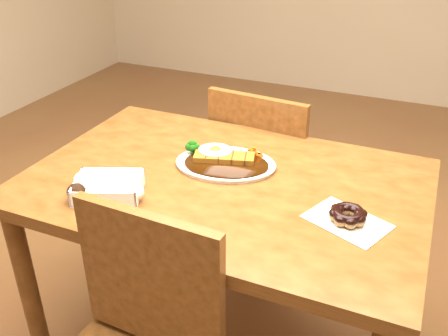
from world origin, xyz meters
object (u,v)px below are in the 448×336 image
at_px(table, 224,206).
at_px(chair_far, 267,175).
at_px(katsu_curry_plate, 224,161).
at_px(pon_de_ring, 348,215).
at_px(donut_box, 106,187).

xyz_separation_m(table, chair_far, (-0.04, 0.54, -0.17)).
relative_size(katsu_curry_plate, pon_de_ring, 1.45).
bearing_deg(table, katsu_curry_plate, 113.64).
height_order(chair_far, donut_box, chair_far).
bearing_deg(pon_de_ring, katsu_curry_plate, 159.57).
bearing_deg(donut_box, table, 38.89).
bearing_deg(table, pon_de_ring, -11.34).
relative_size(katsu_curry_plate, donut_box, 1.54).
bearing_deg(donut_box, chair_far, 72.56).
bearing_deg(katsu_curry_plate, donut_box, -128.38).
height_order(table, chair_far, chair_far).
xyz_separation_m(table, katsu_curry_plate, (-0.04, 0.08, 0.11)).
distance_m(katsu_curry_plate, pon_de_ring, 0.45).
relative_size(table, chair_far, 1.38).
relative_size(table, pon_de_ring, 4.90).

